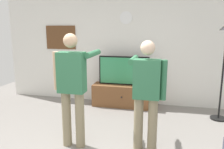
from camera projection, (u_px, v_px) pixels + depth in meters
name	position (u px, v px, depth m)	size (l,w,h in m)	color
back_wall	(129.00, 48.00, 5.51)	(6.40, 0.10, 2.70)	silver
tv_stand	(123.00, 95.00, 5.41)	(1.44, 0.47, 0.51)	brown
television	(124.00, 71.00, 5.33)	(1.18, 0.07, 0.67)	black
wall_clock	(126.00, 18.00, 5.32)	(0.29, 0.29, 0.03)	white
framed_picture	(61.00, 37.00, 5.79)	(0.79, 0.04, 0.59)	brown
person_standing_nearer_lamp	(72.00, 84.00, 3.43)	(0.58, 0.78, 1.76)	gray
person_standing_nearer_couch	(146.00, 90.00, 3.34)	(0.57, 0.78, 1.66)	gray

